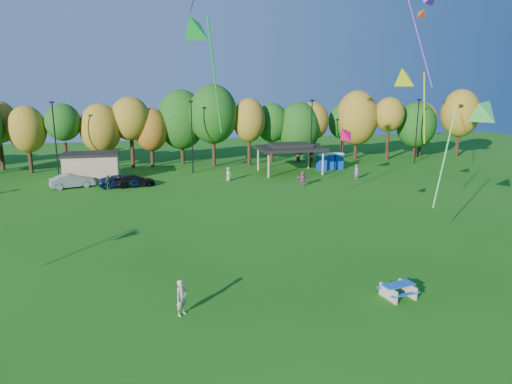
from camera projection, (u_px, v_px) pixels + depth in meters
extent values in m
plane|color=#19600F|center=(252.00, 333.00, 20.07)|extent=(160.00, 160.00, 0.00)
cylinder|color=black|center=(2.00, 156.00, 59.95)|extent=(0.50, 0.50, 3.79)
cylinder|color=black|center=(30.00, 160.00, 57.92)|extent=(0.50, 0.50, 3.34)
ellipsoid|color=olive|center=(27.00, 129.00, 57.06)|extent=(4.61, 4.61, 5.88)
cylinder|color=black|center=(66.00, 157.00, 58.75)|extent=(0.50, 0.50, 3.82)
ellipsoid|color=#144C0F|center=(63.00, 122.00, 57.76)|extent=(4.43, 4.43, 4.73)
cylinder|color=black|center=(103.00, 157.00, 60.49)|extent=(0.50, 0.50, 3.25)
ellipsoid|color=olive|center=(101.00, 129.00, 59.65)|extent=(5.33, 5.33, 6.53)
cylinder|color=black|center=(133.00, 153.00, 61.87)|extent=(0.50, 0.50, 3.96)
ellipsoid|color=olive|center=(130.00, 119.00, 60.85)|extent=(5.31, 5.31, 5.82)
cylinder|color=black|center=(152.00, 155.00, 62.85)|extent=(0.50, 0.50, 3.05)
ellipsoid|color=#995914|center=(151.00, 130.00, 62.07)|extent=(4.54, 4.54, 5.87)
cylinder|color=black|center=(182.00, 151.00, 64.92)|extent=(0.50, 0.50, 3.77)
ellipsoid|color=#144C0F|center=(181.00, 120.00, 63.95)|extent=(6.69, 6.69, 8.35)
cylinder|color=black|center=(214.00, 151.00, 63.00)|extent=(0.50, 0.50, 4.28)
ellipsoid|color=#144C0F|center=(213.00, 114.00, 61.90)|extent=(6.64, 6.64, 8.01)
cylinder|color=black|center=(249.00, 152.00, 63.94)|extent=(0.50, 0.50, 3.76)
ellipsoid|color=olive|center=(249.00, 120.00, 62.97)|extent=(4.49, 4.49, 6.02)
cylinder|color=black|center=(272.00, 150.00, 66.84)|extent=(0.50, 0.50, 3.43)
ellipsoid|color=#144C0F|center=(272.00, 123.00, 65.95)|extent=(4.77, 4.77, 5.63)
cylinder|color=black|center=(298.00, 152.00, 67.00)|extent=(0.50, 0.50, 2.95)
ellipsoid|color=#144C0F|center=(299.00, 128.00, 66.24)|extent=(6.14, 6.14, 7.54)
cylinder|color=black|center=(312.00, 149.00, 67.92)|extent=(0.50, 0.50, 3.52)
ellipsoid|color=olive|center=(312.00, 121.00, 67.01)|extent=(4.78, 4.78, 5.53)
cylinder|color=black|center=(342.00, 147.00, 70.86)|extent=(0.50, 0.50, 3.39)
ellipsoid|color=#144C0F|center=(343.00, 121.00, 69.99)|extent=(4.54, 4.54, 5.46)
cylinder|color=black|center=(356.00, 146.00, 70.01)|extent=(0.50, 0.50, 3.72)
ellipsoid|color=olive|center=(357.00, 118.00, 69.05)|extent=(6.32, 6.32, 8.24)
cylinder|color=black|center=(387.00, 146.00, 69.15)|extent=(0.50, 0.50, 4.06)
ellipsoid|color=olive|center=(389.00, 114.00, 68.10)|extent=(4.50, 4.50, 5.13)
cylinder|color=black|center=(415.00, 148.00, 70.98)|extent=(0.50, 0.50, 3.05)
ellipsoid|color=#144C0F|center=(416.00, 125.00, 70.19)|extent=(5.97, 5.97, 7.05)
cylinder|color=black|center=(420.00, 145.00, 72.85)|extent=(0.50, 0.50, 3.55)
ellipsoid|color=olive|center=(422.00, 119.00, 71.93)|extent=(4.60, 4.60, 4.99)
cylinder|color=black|center=(457.00, 143.00, 72.38)|extent=(0.50, 0.50, 4.07)
ellipsoid|color=olive|center=(460.00, 113.00, 71.33)|extent=(5.83, 5.83, 7.42)
cylinder|color=black|center=(56.00, 141.00, 53.52)|extent=(0.16, 0.16, 9.00)
cube|color=black|center=(52.00, 102.00, 52.53)|extent=(0.50, 0.25, 0.18)
cylinder|color=black|center=(192.00, 138.00, 57.36)|extent=(0.16, 0.16, 9.00)
cube|color=black|center=(191.00, 101.00, 56.37)|extent=(0.50, 0.25, 0.18)
cylinder|color=black|center=(311.00, 135.00, 61.20)|extent=(0.16, 0.16, 9.00)
cube|color=black|center=(312.00, 100.00, 60.21)|extent=(0.50, 0.25, 0.18)
cylinder|color=black|center=(417.00, 132.00, 65.04)|extent=(0.16, 0.16, 9.00)
cube|color=black|center=(419.00, 100.00, 64.05)|extent=(0.50, 0.25, 0.18)
cube|color=tan|center=(92.00, 168.00, 53.26)|extent=(6.00, 4.00, 3.00)
cube|color=black|center=(91.00, 154.00, 52.90)|extent=(6.30, 4.30, 0.25)
cylinder|color=tan|center=(269.00, 165.00, 54.87)|extent=(0.24, 0.24, 3.00)
cylinder|color=tan|center=(323.00, 163.00, 56.55)|extent=(0.24, 0.24, 3.00)
cylinder|color=tan|center=(258.00, 159.00, 59.59)|extent=(0.24, 0.24, 3.00)
cylinder|color=tan|center=(309.00, 157.00, 61.27)|extent=(0.24, 0.24, 3.00)
cube|color=black|center=(290.00, 148.00, 57.71)|extent=(8.20, 6.20, 0.35)
cube|color=black|center=(290.00, 145.00, 57.62)|extent=(5.00, 3.50, 0.45)
cube|color=#0C39A8|center=(322.00, 163.00, 59.80)|extent=(1.10, 1.10, 2.00)
cube|color=silver|center=(322.00, 155.00, 59.56)|extent=(1.15, 1.15, 0.18)
cube|color=#0C39A8|center=(329.00, 162.00, 60.70)|extent=(1.10, 1.10, 2.00)
cube|color=silver|center=(329.00, 154.00, 60.45)|extent=(1.15, 1.15, 0.18)
cube|color=#0C39A8|center=(338.00, 162.00, 60.95)|extent=(1.10, 1.10, 2.00)
cube|color=silver|center=(338.00, 153.00, 60.71)|extent=(1.15, 1.15, 0.18)
cube|color=tan|center=(388.00, 293.00, 23.20)|extent=(0.30, 1.36, 0.67)
cube|color=tan|center=(408.00, 289.00, 23.65)|extent=(0.30, 1.36, 0.67)
cube|color=blue|center=(399.00, 285.00, 23.34)|extent=(1.77, 0.93, 0.06)
cube|color=blue|center=(406.00, 294.00, 22.88)|extent=(1.70, 0.47, 0.05)
cube|color=blue|center=(391.00, 285.00, 23.93)|extent=(1.70, 0.47, 0.05)
imported|color=#CAB397|center=(182.00, 298.00, 21.50)|extent=(0.76, 0.74, 1.75)
imported|color=gray|center=(72.00, 181.00, 49.39)|extent=(4.87, 2.77, 1.52)
imported|color=#0B1B43|center=(121.00, 181.00, 49.85)|extent=(4.69, 2.22, 1.29)
imported|color=black|center=(134.00, 181.00, 50.06)|extent=(4.69, 2.40, 1.30)
imported|color=#AF4988|center=(303.00, 179.00, 50.22)|extent=(1.62, 0.69, 1.69)
imported|color=#A853B0|center=(356.00, 172.00, 54.17)|extent=(0.58, 0.74, 1.77)
imported|color=#476B41|center=(108.00, 182.00, 48.55)|extent=(0.84, 0.97, 1.56)
imported|color=#8C9D6C|center=(228.00, 174.00, 53.11)|extent=(0.84, 0.94, 1.62)
cone|color=green|center=(194.00, 26.00, 27.75)|extent=(2.63, 2.87, 2.38)
cylinder|color=green|center=(215.00, 78.00, 26.89)|extent=(1.19, 2.28, 6.61)
cone|color=#C54117|center=(423.00, 13.00, 43.45)|extent=(1.06, 1.33, 1.29)
cylinder|color=#7A28D9|center=(420.00, 44.00, 39.46)|extent=(1.67, 2.40, 7.55)
cone|color=#FB0D56|center=(344.00, 133.00, 28.14)|extent=(1.61, 1.45, 1.31)
cone|color=#D1E418|center=(404.00, 75.00, 30.62)|extent=(2.57, 2.55, 2.09)
cylinder|color=#D1E418|center=(424.00, 109.00, 30.40)|extent=(1.38, 1.32, 4.73)
cone|color=#49D056|center=(485.00, 108.00, 28.66)|extent=(3.06, 2.88, 2.49)
cylinder|color=#49D056|center=(445.00, 156.00, 29.98)|extent=(2.16, 1.40, 6.61)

